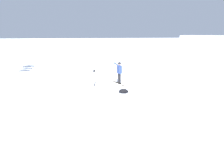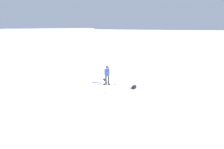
% 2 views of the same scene
% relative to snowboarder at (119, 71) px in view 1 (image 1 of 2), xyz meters
% --- Properties ---
extents(ground_plane, '(300.00, 300.00, 0.00)m').
position_rel_snowboarder_xyz_m(ground_plane, '(-0.50, -0.20, -1.04)').
color(ground_plane, white).
extents(snowboarder, '(0.65, 0.54, 1.72)m').
position_rel_snowboarder_xyz_m(snowboarder, '(0.00, 0.00, 0.00)').
color(snowboarder, black).
rests_on(snowboarder, ground_plane).
extents(snowboard, '(0.75, 1.74, 0.10)m').
position_rel_snowboarder_xyz_m(snowboard, '(-0.06, 0.02, -1.01)').
color(snowboard, beige).
rests_on(snowboard, ground_plane).
extents(gear_bag_large, '(0.72, 0.53, 0.24)m').
position_rel_snowboarder_xyz_m(gear_bag_large, '(-0.24, -2.36, -0.91)').
color(gear_bag_large, black).
rests_on(gear_bag_large, ground_plane).
extents(camera_tripod, '(0.67, 0.56, 1.24)m').
position_rel_snowboarder_xyz_m(camera_tripod, '(-1.95, -0.38, -0.14)').
color(camera_tripod, '#262628').
rests_on(camera_tripod, ground_plane).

